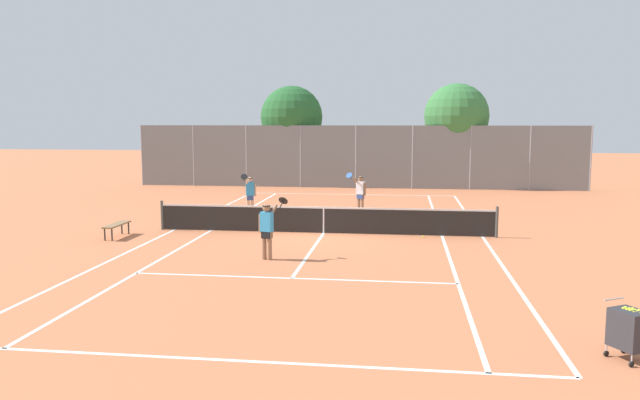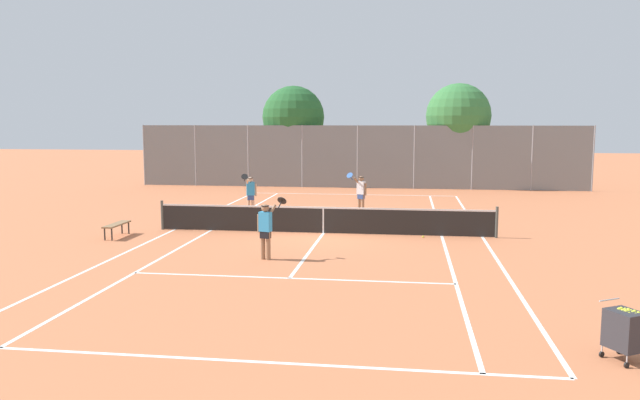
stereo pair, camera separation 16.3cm
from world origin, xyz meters
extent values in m
plane|color=#C67047|center=(0.00, 0.00, 0.00)|extent=(120.00, 120.00, 0.00)
cube|color=white|center=(0.00, -11.90, 0.00)|extent=(11.00, 0.10, 0.01)
cube|color=white|center=(0.00, 11.90, 0.00)|extent=(11.00, 0.10, 0.01)
cube|color=white|center=(-5.50, 0.00, 0.00)|extent=(0.10, 23.80, 0.01)
cube|color=white|center=(5.50, 0.00, 0.00)|extent=(0.10, 23.80, 0.01)
cube|color=white|center=(-4.13, 0.00, 0.00)|extent=(0.10, 23.80, 0.01)
cube|color=white|center=(4.13, 0.00, 0.00)|extent=(0.10, 23.80, 0.01)
cube|color=white|center=(0.00, -6.40, 0.00)|extent=(8.26, 0.10, 0.01)
cube|color=white|center=(0.00, 6.40, 0.00)|extent=(8.26, 0.10, 0.01)
cube|color=white|center=(0.00, 0.00, 0.00)|extent=(0.10, 12.80, 0.01)
cylinder|color=#474C47|center=(-5.95, 0.00, 0.53)|extent=(0.10, 0.10, 1.07)
cylinder|color=#474C47|center=(5.95, 0.00, 0.53)|extent=(0.10, 0.10, 1.07)
cube|color=black|center=(0.00, 0.00, 0.46)|extent=(11.90, 0.02, 0.89)
cube|color=white|center=(0.00, 0.00, 0.92)|extent=(11.90, 0.03, 0.06)
cube|color=white|center=(0.00, 0.00, 0.44)|extent=(0.05, 0.03, 0.89)
cube|color=#2D2D33|center=(6.49, -11.01, 0.53)|extent=(0.66, 0.71, 0.64)
cylinder|color=#B7B7BC|center=(6.45, -11.33, 0.15)|extent=(0.02, 0.02, 0.16)
cylinder|color=black|center=(6.45, -11.33, 0.05)|extent=(0.10, 0.08, 0.10)
cylinder|color=#B7B7BC|center=(6.53, -10.69, 0.15)|extent=(0.02, 0.02, 0.16)
cylinder|color=black|center=(6.53, -10.69, 0.05)|extent=(0.10, 0.08, 0.10)
cylinder|color=#B7B7BC|center=(6.19, -10.89, 0.15)|extent=(0.02, 0.02, 0.16)
cylinder|color=black|center=(6.19, -10.89, 0.05)|extent=(0.10, 0.08, 0.10)
cylinder|color=#B7B7BC|center=(6.32, -10.72, 0.95)|extent=(0.39, 0.24, 0.02)
sphere|color=#D1DB33|center=(6.54, -10.83, 0.82)|extent=(0.07, 0.07, 0.07)
sphere|color=#D1DB33|center=(6.57, -10.89, 0.84)|extent=(0.07, 0.07, 0.07)
sphere|color=#D1DB33|center=(6.60, -10.94, 0.83)|extent=(0.07, 0.07, 0.07)
sphere|color=#D1DB33|center=(6.64, -10.99, 0.84)|extent=(0.07, 0.07, 0.07)
sphere|color=#D1DB33|center=(6.68, -11.05, 0.83)|extent=(0.07, 0.07, 0.07)
sphere|color=#D1DB33|center=(6.47, -10.86, 0.84)|extent=(0.07, 0.07, 0.07)
sphere|color=#D1DB33|center=(6.50, -10.92, 0.84)|extent=(0.07, 0.07, 0.07)
sphere|color=#D1DB33|center=(6.54, -10.97, 0.84)|extent=(0.07, 0.07, 0.07)
sphere|color=#D1DB33|center=(6.59, -11.03, 0.83)|extent=(0.07, 0.07, 0.07)
sphere|color=#D1DB33|center=(6.62, -11.09, 0.82)|extent=(0.07, 0.07, 0.07)
sphere|color=#D1DB33|center=(6.42, -10.91, 0.84)|extent=(0.07, 0.07, 0.07)
sphere|color=#D1DB33|center=(6.46, -10.95, 0.83)|extent=(0.07, 0.07, 0.07)
sphere|color=#D1DB33|center=(6.50, -11.00, 0.84)|extent=(0.07, 0.07, 0.07)
sphere|color=#D1DB33|center=(6.52, -11.07, 0.82)|extent=(0.07, 0.07, 0.07)
cylinder|color=#936B4C|center=(-1.17, -4.33, 0.41)|extent=(0.13, 0.13, 0.82)
cylinder|color=#936B4C|center=(-1.00, -4.39, 0.41)|extent=(0.13, 0.13, 0.82)
cube|color=black|center=(-1.09, -4.36, 0.74)|extent=(0.32, 0.26, 0.24)
cube|color=#3399D8|center=(-1.09, -4.36, 1.10)|extent=(0.38, 0.29, 0.56)
sphere|color=#936B4C|center=(-1.09, -4.36, 1.49)|extent=(0.22, 0.22, 0.22)
cylinder|color=black|center=(-1.09, -4.36, 1.56)|extent=(0.23, 0.23, 0.02)
cylinder|color=#936B4C|center=(-1.30, -4.29, 1.04)|extent=(0.08, 0.08, 0.52)
cylinder|color=#936B4C|center=(-0.92, -4.27, 1.39)|extent=(0.21, 0.46, 0.35)
cylinder|color=black|center=(-0.72, -4.06, 1.55)|extent=(0.11, 0.25, 0.22)
cylinder|color=black|center=(-0.68, -3.94, 1.66)|extent=(0.33, 0.27, 0.23)
cylinder|color=#D8A884|center=(-3.58, 4.13, 0.41)|extent=(0.13, 0.13, 0.82)
cylinder|color=#D8A884|center=(-3.75, 4.08, 0.41)|extent=(0.13, 0.13, 0.82)
cube|color=#334C8C|center=(-3.67, 4.10, 0.74)|extent=(0.32, 0.25, 0.24)
cube|color=#3399D8|center=(-3.67, 4.10, 1.10)|extent=(0.38, 0.29, 0.56)
sphere|color=#D8A884|center=(-3.67, 4.10, 1.49)|extent=(0.22, 0.22, 0.22)
cylinder|color=black|center=(-3.67, 4.10, 1.56)|extent=(0.23, 0.23, 0.02)
cylinder|color=#D8A884|center=(-3.46, 4.17, 1.04)|extent=(0.08, 0.08, 0.52)
cylinder|color=#D8A884|center=(-3.75, 3.93, 1.39)|extent=(0.21, 0.46, 0.35)
cylinder|color=black|center=(-3.80, 3.64, 1.55)|extent=(0.10, 0.25, 0.22)
cylinder|color=black|center=(-3.77, 3.53, 1.66)|extent=(0.33, 0.27, 0.23)
cylinder|color=#936B4C|center=(1.04, 5.09, 0.41)|extent=(0.13, 0.13, 0.82)
cylinder|color=#936B4C|center=(0.88, 5.17, 0.41)|extent=(0.13, 0.13, 0.82)
cube|color=#334C8C|center=(0.96, 5.13, 0.74)|extent=(0.33, 0.29, 0.24)
cube|color=white|center=(0.96, 5.13, 1.10)|extent=(0.39, 0.33, 0.56)
sphere|color=#936B4C|center=(0.96, 5.13, 1.49)|extent=(0.22, 0.22, 0.22)
cylinder|color=black|center=(0.96, 5.13, 1.56)|extent=(0.23, 0.23, 0.02)
cylinder|color=#936B4C|center=(1.15, 5.03, 1.04)|extent=(0.08, 0.08, 0.52)
cylinder|color=#936B4C|center=(0.78, 5.06, 1.39)|extent=(0.28, 0.44, 0.35)
cylinder|color=#1E4C99|center=(0.55, 4.89, 1.55)|extent=(0.14, 0.24, 0.22)
cylinder|color=#1E4C99|center=(0.49, 4.78, 1.66)|extent=(0.34, 0.30, 0.23)
sphere|color=#D1DB33|center=(-0.35, 0.64, 0.03)|extent=(0.07, 0.07, 0.07)
sphere|color=#D1DB33|center=(3.48, -0.31, 0.03)|extent=(0.07, 0.07, 0.07)
cube|color=olive|center=(-6.92, -1.64, 0.44)|extent=(0.36, 1.50, 0.05)
cylinder|color=#262626|center=(-6.80, -1.00, 0.21)|extent=(0.05, 0.05, 0.41)
cylinder|color=#262626|center=(-6.80, -2.28, 0.21)|extent=(0.05, 0.05, 0.41)
cylinder|color=#262626|center=(-7.05, -1.00, 0.21)|extent=(0.05, 0.05, 0.41)
cylinder|color=#262626|center=(-7.05, -2.28, 0.21)|extent=(0.05, 0.05, 0.41)
cylinder|color=gray|center=(-13.26, 15.22, 1.86)|extent=(0.08, 0.08, 3.72)
cylinder|color=gray|center=(-9.94, 15.22, 1.86)|extent=(0.08, 0.08, 3.72)
cylinder|color=gray|center=(-6.63, 15.22, 1.86)|extent=(0.08, 0.08, 3.72)
cylinder|color=gray|center=(-3.31, 15.22, 1.86)|extent=(0.08, 0.08, 3.72)
cylinder|color=gray|center=(0.00, 15.22, 1.86)|extent=(0.08, 0.08, 3.72)
cylinder|color=gray|center=(3.31, 15.22, 1.86)|extent=(0.08, 0.08, 3.72)
cylinder|color=gray|center=(6.63, 15.22, 1.86)|extent=(0.08, 0.08, 3.72)
cylinder|color=gray|center=(9.94, 15.22, 1.86)|extent=(0.08, 0.08, 3.72)
cylinder|color=gray|center=(13.26, 15.22, 1.86)|extent=(0.08, 0.08, 3.72)
cube|color=slate|center=(0.00, 15.22, 1.86)|extent=(26.51, 0.02, 3.68)
cylinder|color=brown|center=(-4.16, 17.04, 1.42)|extent=(0.31, 0.31, 2.84)
sphere|color=#26602D|center=(-4.16, 17.04, 4.20)|extent=(3.87, 3.87, 3.87)
sphere|color=#26602D|center=(-4.18, 17.36, 3.71)|extent=(2.88, 2.88, 2.88)
cylinder|color=brown|center=(5.91, 16.86, 1.46)|extent=(0.30, 0.30, 2.91)
sphere|color=#387A3D|center=(5.91, 16.86, 4.27)|extent=(3.86, 3.86, 3.86)
sphere|color=#387A3D|center=(6.20, 16.74, 3.78)|extent=(2.28, 2.28, 2.28)
camera|label=1|loc=(2.72, -21.55, 3.95)|focal=35.00mm
camera|label=2|loc=(2.89, -21.52, 3.95)|focal=35.00mm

